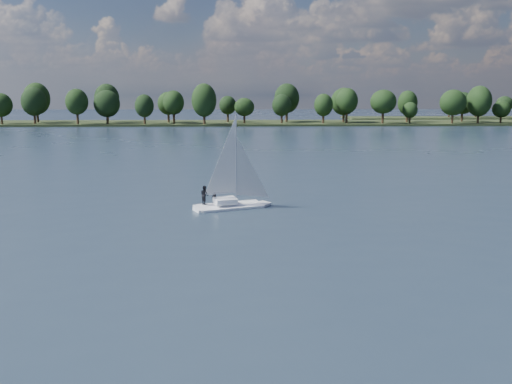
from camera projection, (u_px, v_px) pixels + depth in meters
ground at (251, 151)px, 116.98m from camera, size 700.00×700.00×0.00m
far_shore at (244, 124)px, 227.33m from camera, size 660.00×40.00×1.50m
sailboat at (229, 182)px, 56.70m from camera, size 7.67×4.80×9.79m
treeline at (206, 104)px, 222.25m from camera, size 562.33×74.31×17.53m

